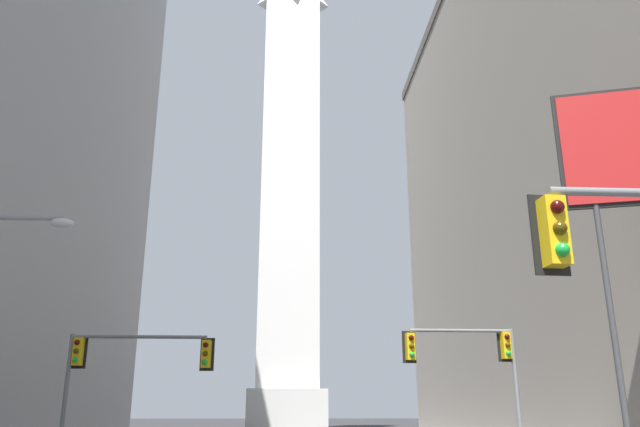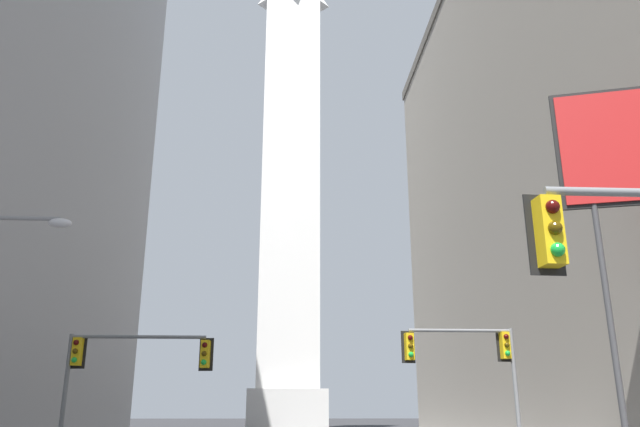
% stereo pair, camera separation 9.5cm
% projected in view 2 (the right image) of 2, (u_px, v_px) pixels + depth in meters
% --- Properties ---
extents(obelisk, '(8.10, 8.10, 58.66)m').
position_uv_depth(obelisk, '(291.00, 175.00, 72.66)').
color(obelisk, silver).
rests_on(obelisk, ground_plane).
extents(traffic_light_mid_left, '(5.91, 0.53, 4.97)m').
position_uv_depth(traffic_light_mid_left, '(120.00, 363.00, 25.00)').
color(traffic_light_mid_left, slate).
rests_on(traffic_light_mid_left, ground_plane).
extents(traffic_light_mid_right, '(4.85, 0.52, 5.32)m').
position_uv_depth(traffic_light_mid_right, '(475.00, 359.00, 25.85)').
color(traffic_light_mid_right, slate).
rests_on(traffic_light_mid_right, ground_plane).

